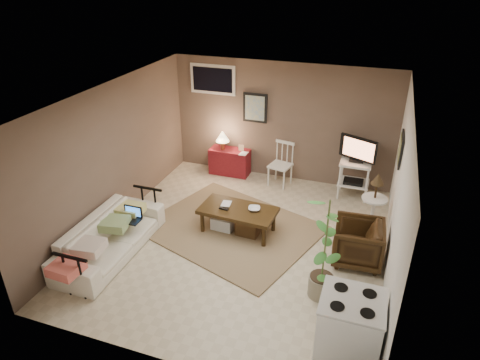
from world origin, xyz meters
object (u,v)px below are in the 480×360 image
at_px(stove, 349,330).
at_px(potted_plant, 325,246).
at_px(tv_stand, 355,166).
at_px(side_table, 375,197).
at_px(coffee_table, 237,218).
at_px(sofa, 109,232).
at_px(red_console, 229,159).
at_px(spindle_chair, 281,166).
at_px(armchair, 358,241).

bearing_deg(stove, potted_plant, 114.83).
relative_size(tv_stand, side_table, 1.10).
bearing_deg(coffee_table, side_table, 18.71).
xyz_separation_m(tv_stand, side_table, (0.42, -1.16, 0.04)).
bearing_deg(sofa, red_console, -13.12).
height_order(sofa, spindle_chair, spindle_chair).
xyz_separation_m(tv_stand, armchair, (0.26, -2.03, -0.28)).
relative_size(sofa, spindle_chair, 2.28).
bearing_deg(potted_plant, stove, -65.17).
relative_size(red_console, tv_stand, 0.79).
xyz_separation_m(red_console, side_table, (3.01, -1.33, 0.35)).
distance_m(tv_stand, potted_plant, 2.96).
relative_size(red_console, armchair, 1.32).
bearing_deg(red_console, tv_stand, -3.55).
distance_m(tv_stand, armchair, 2.07).
xyz_separation_m(coffee_table, tv_stand, (1.69, 1.88, 0.38)).
distance_m(coffee_table, side_table, 2.26).
bearing_deg(tv_stand, red_console, 176.45).
bearing_deg(red_console, coffee_table, -66.07).
relative_size(sofa, tv_stand, 1.67).
relative_size(tv_stand, stove, 1.36).
height_order(sofa, stove, stove).
bearing_deg(red_console, spindle_chair, -6.17).
xyz_separation_m(sofa, side_table, (3.77, 1.90, 0.29)).
bearing_deg(spindle_chair, armchair, -50.42).
distance_m(tv_stand, side_table, 1.24).
distance_m(red_console, spindle_chair, 1.16).
height_order(red_console, tv_stand, tv_stand).
relative_size(coffee_table, sofa, 0.64).
bearing_deg(sofa, side_table, -63.17).
relative_size(coffee_table, armchair, 1.78).
xyz_separation_m(coffee_table, sofa, (-1.66, -1.19, 0.13)).
height_order(sofa, potted_plant, potted_plant).
relative_size(spindle_chair, tv_stand, 0.73).
distance_m(coffee_table, stove, 2.88).
xyz_separation_m(coffee_table, stove, (2.02, -2.04, 0.18)).
height_order(coffee_table, stove, stove).
height_order(armchair, potted_plant, potted_plant).
xyz_separation_m(coffee_table, potted_plant, (1.57, -1.07, 0.54)).
distance_m(side_table, potted_plant, 1.87).
xyz_separation_m(sofa, stove, (3.68, -0.85, 0.05)).
height_order(tv_stand, potted_plant, potted_plant).
height_order(side_table, stove, side_table).
relative_size(side_table, stove, 1.23).
bearing_deg(potted_plant, tv_stand, 87.74).
bearing_deg(stove, red_console, 125.66).
distance_m(coffee_table, spindle_chair, 1.94).
bearing_deg(stove, side_table, 88.23).
height_order(red_console, side_table, side_table).
xyz_separation_m(armchair, potted_plant, (-0.38, -0.92, 0.45)).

